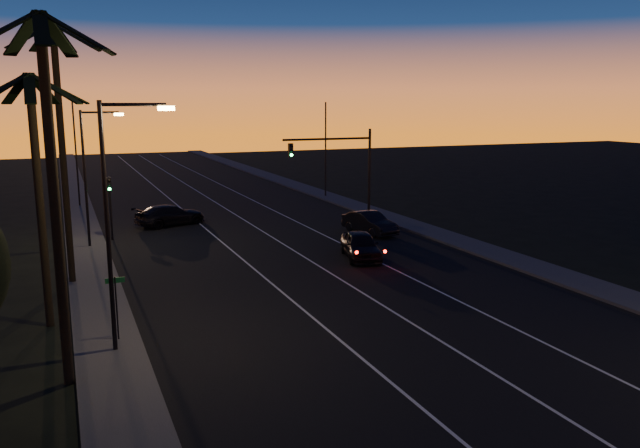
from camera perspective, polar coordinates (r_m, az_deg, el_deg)
name	(u,v)px	position (r m, az deg, el deg)	size (l,w,h in m)	color
road	(301,261)	(35.85, -1.79, -3.37)	(20.00, 170.00, 0.01)	black
sidewalk_left	(94,280)	(33.65, -19.97, -4.88)	(2.40, 170.00, 0.16)	#373634
sidewalk_right	(463,243)	(41.07, 12.97, -1.69)	(2.40, 170.00, 0.16)	#373634
lane_stripe_left	(250,266)	(34.93, -6.40, -3.80)	(0.12, 160.00, 0.01)	silver
lane_stripe_mid	(309,260)	(36.03, -1.04, -3.28)	(0.12, 160.00, 0.01)	silver
lane_stripe_right	(363,254)	(37.42, 3.95, -2.76)	(0.12, 160.00, 0.01)	silver
palm_near	(52,165)	(20.53, -23.34, 5.00)	(4.25, 4.16, 11.53)	black
palm_mid	(37,173)	(26.59, -24.44, 4.31)	(4.25, 4.16, 10.03)	black
palm_far	(61,131)	(32.48, -22.61, 7.89)	(4.25, 4.16, 12.53)	black
streetlight_left_near	(115,208)	(22.80, -18.22, 1.42)	(2.55, 0.26, 9.00)	black
streetlight_left_far	(90,167)	(40.67, -20.31, 4.90)	(2.55, 0.26, 8.50)	black
street_sign	(116,301)	(24.59, -18.13, -6.69)	(0.70, 0.06, 2.60)	black
signal_mast	(341,159)	(46.90, 1.97, 5.95)	(7.10, 0.41, 7.00)	black
signal_post	(110,197)	(42.95, -18.67, 2.37)	(0.28, 0.37, 4.20)	black
far_pole_left	(76,155)	(57.64, -21.40, 5.87)	(0.14, 0.14, 9.00)	black
far_pole_right	(326,150)	(59.42, 0.51, 6.75)	(0.14, 0.14, 9.00)	black
lead_car	(361,245)	(36.26, 3.73, -1.94)	(3.01, 5.39, 1.56)	black
right_car	(370,223)	(43.18, 4.55, 0.11)	(2.39, 4.82, 1.52)	black
cross_car	(170,215)	(47.33, -13.53, 0.80)	(5.67, 3.78, 1.53)	black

